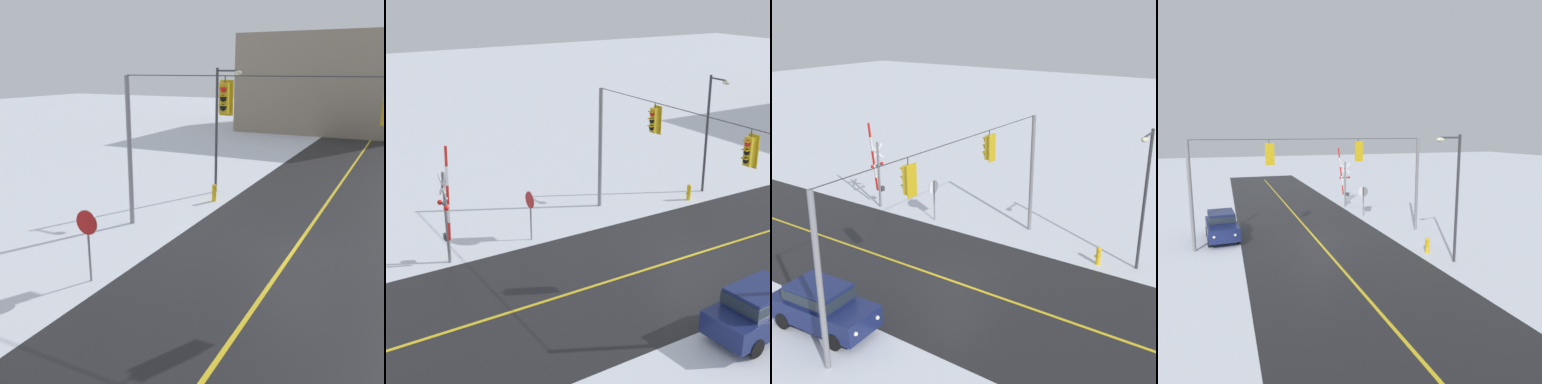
% 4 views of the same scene
% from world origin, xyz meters
% --- Properties ---
extents(ground_plane, '(160.00, 160.00, 0.00)m').
position_xyz_m(ground_plane, '(0.00, 0.00, 0.00)').
color(ground_plane, silver).
extents(road_asphalt, '(9.00, 80.00, 0.01)m').
position_xyz_m(road_asphalt, '(0.00, 6.00, 0.00)').
color(road_asphalt, black).
rests_on(road_asphalt, ground).
extents(lane_centre_line, '(0.14, 72.00, 0.01)m').
position_xyz_m(lane_centre_line, '(0.00, 6.00, 0.01)').
color(lane_centre_line, gold).
rests_on(lane_centre_line, ground).
extents(signal_span, '(14.20, 0.47, 6.22)m').
position_xyz_m(signal_span, '(-0.02, -0.01, 4.07)').
color(signal_span, gray).
rests_on(signal_span, ground).
extents(stop_sign, '(0.80, 0.09, 2.35)m').
position_xyz_m(stop_sign, '(-5.12, -5.04, 1.71)').
color(stop_sign, gray).
rests_on(stop_sign, ground).
extents(railroad_crossing, '(1.15, 0.31, 5.23)m').
position_xyz_m(railroad_crossing, '(-4.85, -9.01, 2.35)').
color(railroad_crossing, gray).
rests_on(railroad_crossing, ground).
extents(parked_car_navy, '(2.07, 4.30, 1.74)m').
position_xyz_m(parked_car_navy, '(5.52, -1.92, 0.95)').
color(parked_car_navy, navy).
rests_on(parked_car_navy, ground).
extents(streetlamp_near, '(1.39, 0.28, 6.50)m').
position_xyz_m(streetlamp_near, '(-5.59, 6.16, 3.92)').
color(streetlamp_near, '#38383D').
rests_on(streetlamp_near, ground).
extents(fire_hydrant, '(0.24, 0.31, 0.88)m').
position_xyz_m(fire_hydrant, '(-5.17, 4.57, 0.47)').
color(fire_hydrant, gold).
rests_on(fire_hydrant, ground).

